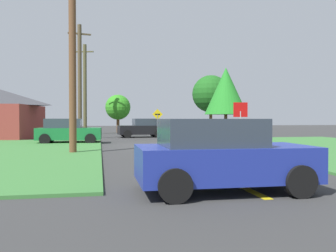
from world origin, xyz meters
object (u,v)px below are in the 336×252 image
object	(u,v)px
car_approaching_junction	(142,128)
direction_sign	(158,120)
car_behind_on_main_road	(221,156)
pine_tree_center	(226,91)
stop_sign	(240,115)
oak_tree_left	(211,94)
parked_car_near_building	(68,131)
utility_pole_near	(72,56)
oak_tree_right	(118,107)
utility_pole_mid	(80,81)
utility_pole_far	(85,89)

from	to	relation	value
car_approaching_junction	direction_sign	world-z (taller)	direction_sign
car_behind_on_main_road	direction_sign	size ratio (longest dim) A/B	1.59
pine_tree_center	car_behind_on_main_road	bearing A→B (deg)	-110.06
car_approaching_junction	stop_sign	bearing A→B (deg)	104.73
oak_tree_left	pine_tree_center	xyz separation A→B (m)	(-0.37, -6.22, -0.11)
parked_car_near_building	utility_pole_near	world-z (taller)	utility_pole_near
parked_car_near_building	oak_tree_right	size ratio (longest dim) A/B	0.95
utility_pole_mid	pine_tree_center	bearing A→B (deg)	22.15
stop_sign	oak_tree_left	size ratio (longest dim) A/B	0.37
direction_sign	car_behind_on_main_road	bearing A→B (deg)	-95.52
stop_sign	utility_pole_near	bearing A→B (deg)	16.88
car_approaching_junction	car_behind_on_main_road	bearing A→B (deg)	82.32
oak_tree_right	direction_sign	bearing A→B (deg)	-76.87
parked_car_near_building	utility_pole_far	size ratio (longest dim) A/B	0.45
utility_pole_far	pine_tree_center	xyz separation A→B (m)	(14.16, -2.55, -0.22)
oak_tree_left	utility_pole_far	bearing A→B (deg)	-165.82
utility_pole_mid	pine_tree_center	distance (m)	15.38
stop_sign	oak_tree_right	size ratio (longest dim) A/B	0.58
direction_sign	oak_tree_right	xyz separation A→B (m)	(-2.73, 11.68, 1.39)
oak_tree_right	car_behind_on_main_road	bearing A→B (deg)	-89.06
stop_sign	oak_tree_right	xyz separation A→B (m)	(-5.81, 22.32, 1.10)
oak_tree_left	oak_tree_right	distance (m)	11.13
utility_pole_near	utility_pole_far	size ratio (longest dim) A/B	0.96
stop_sign	utility_pole_mid	bearing A→B (deg)	-44.29
utility_pole_mid	pine_tree_center	world-z (taller)	utility_pole_mid
stop_sign	pine_tree_center	xyz separation A→B (m)	(4.83, 15.82, 2.64)
direction_sign	oak_tree_left	distance (m)	14.42
utility_pole_mid	direction_sign	distance (m)	7.09
car_approaching_junction	utility_pole_near	world-z (taller)	utility_pole_near
parked_car_near_building	pine_tree_center	size ratio (longest dim) A/B	0.60
car_behind_on_main_road	parked_car_near_building	size ratio (longest dim) A/B	0.93
stop_sign	utility_pole_far	size ratio (longest dim) A/B	0.28
direction_sign	utility_pole_mid	bearing A→B (deg)	-174.42
utility_pole_near	pine_tree_center	size ratio (longest dim) A/B	1.28
parked_car_near_building	oak_tree_left	world-z (taller)	oak_tree_left
utility_pole_mid	pine_tree_center	size ratio (longest dim) A/B	1.32
stop_sign	car_behind_on_main_road	size ratio (longest dim) A/B	0.66
oak_tree_left	pine_tree_center	world-z (taller)	pine_tree_center
utility_pole_near	oak_tree_left	world-z (taller)	utility_pole_near
utility_pole_far	pine_tree_center	size ratio (longest dim) A/B	1.34
car_behind_on_main_road	oak_tree_left	distance (m)	35.58
car_approaching_junction	direction_sign	size ratio (longest dim) A/B	1.65
car_behind_on_main_road	utility_pole_mid	xyz separation A→B (m)	(-4.17, 21.79, 3.82)
pine_tree_center	parked_car_near_building	bearing A→B (deg)	-143.40
direction_sign	pine_tree_center	world-z (taller)	pine_tree_center
utility_pole_mid	utility_pole_near	bearing A→B (deg)	-88.50
car_behind_on_main_road	utility_pole_near	distance (m)	10.84
parked_car_near_building	direction_sign	distance (m)	8.97
car_behind_on_main_road	parked_car_near_building	distance (m)	17.28
parked_car_near_building	utility_pole_far	bearing A→B (deg)	89.77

